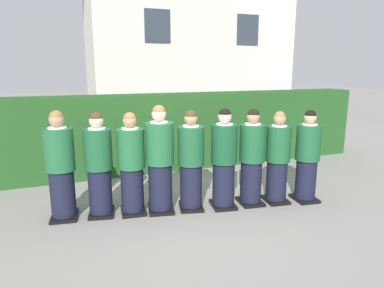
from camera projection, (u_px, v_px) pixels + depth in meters
name	position (u px, v px, depth m)	size (l,w,h in m)	color
ground_plane	(192.00, 208.00, 5.55)	(60.00, 60.00, 0.00)	gray
student_front_row_0	(61.00, 168.00, 5.02)	(0.43, 0.51, 1.62)	black
student_front_row_1	(99.00, 167.00, 5.15)	(0.44, 0.51, 1.58)	black
student_front_row_2	(131.00, 166.00, 5.22)	(0.41, 0.51, 1.56)	black
student_front_row_3	(160.00, 162.00, 5.28)	(0.47, 0.56, 1.66)	black
student_front_row_4	(191.00, 163.00, 5.39)	(0.46, 0.54, 1.57)	black
student_front_row_5	(224.00, 161.00, 5.45)	(0.44, 0.51, 1.59)	black
student_front_row_6	(252.00, 160.00, 5.58)	(0.41, 0.52, 1.57)	black
student_front_row_7	(278.00, 160.00, 5.67)	(0.40, 0.48, 1.52)	black
student_front_row_8	(307.00, 158.00, 5.73)	(0.40, 0.48, 1.53)	black
hedge	(154.00, 132.00, 7.50)	(10.06, 0.70, 1.65)	#214C1E
school_building_main	(187.00, 18.00, 13.99)	(8.25, 4.01, 8.13)	beige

